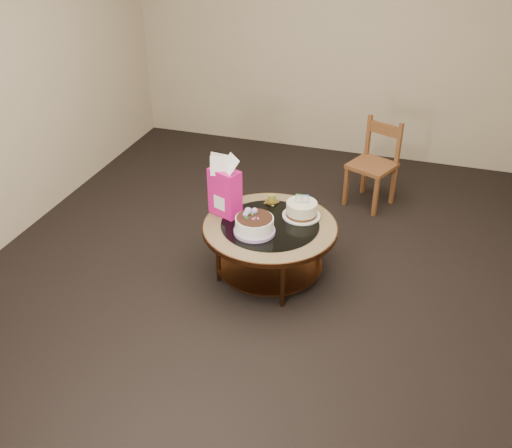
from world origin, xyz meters
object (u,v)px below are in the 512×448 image
(coffee_table, at_px, (270,233))
(dining_chair, at_px, (374,163))
(decorated_cake, at_px, (254,225))
(cream_cake, at_px, (302,210))
(gift_bag, at_px, (225,186))

(coffee_table, bearing_deg, dining_chair, 67.20)
(decorated_cake, xyz_separation_m, cream_cake, (0.27, 0.33, -0.00))
(cream_cake, height_order, dining_chair, dining_chair)
(cream_cake, xyz_separation_m, dining_chair, (0.40, 1.22, -0.11))
(dining_chair, bearing_deg, coffee_table, -89.57)
(gift_bag, xyz_separation_m, dining_chair, (0.96, 1.35, -0.29))
(gift_bag, relative_size, dining_chair, 0.59)
(decorated_cake, bearing_deg, coffee_table, 61.67)
(coffee_table, height_order, dining_chair, dining_chair)
(coffee_table, distance_m, cream_cake, 0.30)
(cream_cake, distance_m, dining_chair, 1.28)
(coffee_table, bearing_deg, gift_bag, 172.42)
(cream_cake, distance_m, gift_bag, 0.61)
(dining_chair, bearing_deg, gift_bag, -102.17)
(decorated_cake, height_order, gift_bag, gift_bag)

